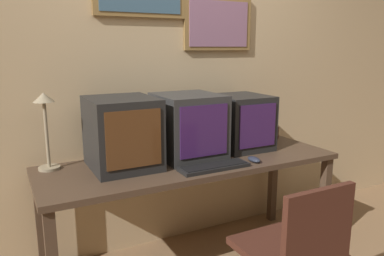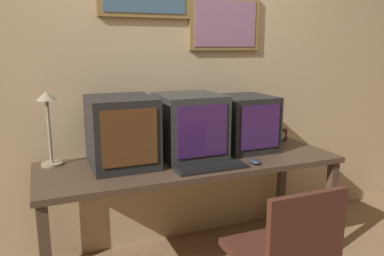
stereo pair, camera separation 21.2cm
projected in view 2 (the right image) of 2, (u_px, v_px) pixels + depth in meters
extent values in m
cube|color=#D1B284|center=(170.00, 71.00, 2.72)|extent=(8.00, 0.05, 2.60)
cube|color=olive|center=(225.00, 24.00, 2.77)|extent=(0.57, 0.02, 0.38)
cube|color=gray|center=(226.00, 24.00, 2.76)|extent=(0.50, 0.01, 0.33)
cube|color=#4C3828|center=(192.00, 163.00, 2.45)|extent=(1.95, 0.67, 0.04)
cube|color=#4C3828|center=(330.00, 210.00, 2.62)|extent=(0.06, 0.06, 0.71)
cube|color=#4C3828|center=(44.00, 222.00, 2.45)|extent=(0.06, 0.06, 0.71)
cube|color=#4C3828|center=(281.00, 183.00, 3.13)|extent=(0.06, 0.06, 0.71)
cube|color=black|center=(121.00, 131.00, 2.31)|extent=(0.39, 0.44, 0.43)
cube|color=#563319|center=(130.00, 138.00, 2.10)|extent=(0.32, 0.01, 0.33)
cube|color=#333333|center=(189.00, 126.00, 2.49)|extent=(0.40, 0.43, 0.42)
cube|color=#3D1E56|center=(203.00, 131.00, 2.29)|extent=(0.33, 0.01, 0.32)
cube|color=black|center=(245.00, 123.00, 2.68)|extent=(0.36, 0.40, 0.39)
cube|color=#3D1E56|center=(260.00, 127.00, 2.49)|extent=(0.30, 0.01, 0.29)
cube|color=black|center=(211.00, 168.00, 2.26)|extent=(0.44, 0.14, 0.02)
cube|color=black|center=(211.00, 165.00, 2.26)|extent=(0.41, 0.11, 0.00)
ellipsoid|color=#282D3D|center=(254.00, 161.00, 2.37)|extent=(0.06, 0.11, 0.03)
cube|color=#4C231E|center=(279.00, 134.00, 2.96)|extent=(0.11, 0.06, 0.09)
cylinder|color=white|center=(281.00, 135.00, 2.93)|extent=(0.07, 0.00, 0.07)
cylinder|color=tan|center=(52.00, 164.00, 2.34)|extent=(0.13, 0.13, 0.02)
cylinder|color=tan|center=(49.00, 131.00, 2.30)|extent=(0.02, 0.02, 0.40)
cone|color=tan|center=(46.00, 96.00, 2.25)|extent=(0.12, 0.12, 0.05)
cube|color=#472319|center=(277.00, 253.00, 1.93)|extent=(0.45, 0.45, 0.04)
cube|color=#472319|center=(307.00, 234.00, 1.69)|extent=(0.42, 0.04, 0.39)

